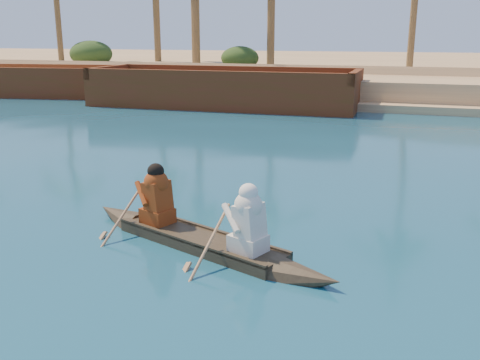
% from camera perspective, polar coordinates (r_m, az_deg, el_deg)
% --- Properties ---
extents(sandy_embankment, '(150.00, 51.00, 1.50)m').
position_cam_1_polar(sandy_embankment, '(50.10, 21.19, 10.84)').
color(sandy_embankment, tan).
rests_on(sandy_embankment, ground).
extents(shrub_cluster, '(100.00, 6.00, 2.40)m').
position_cam_1_polar(shrub_cluster, '(34.71, 21.85, 10.42)').
color(shrub_cluster, '#1E3513').
rests_on(shrub_cluster, ground).
extents(canoe, '(5.25, 2.49, 1.47)m').
position_cam_1_polar(canoe, '(8.97, -4.32, -5.41)').
color(canoe, '#3B3120').
rests_on(canoe, ground).
extents(barge_left, '(12.52, 5.94, 2.00)m').
position_cam_1_polar(barge_left, '(34.90, -22.20, 9.58)').
color(barge_left, '#602414').
rests_on(barge_left, ground).
extents(barge_mid, '(13.33, 4.85, 2.20)m').
position_cam_1_polar(barge_mid, '(27.02, -1.70, 9.51)').
color(barge_mid, '#602414').
rests_on(barge_mid, ground).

